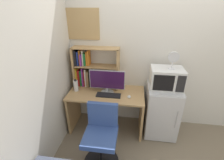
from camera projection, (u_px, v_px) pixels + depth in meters
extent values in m
cube|color=silver|center=(191.00, 56.00, 2.54)|extent=(6.40, 0.04, 2.60)
cube|color=tan|center=(106.00, 93.00, 2.65)|extent=(1.24, 0.64, 0.03)
cube|color=tan|center=(74.00, 108.00, 2.89)|extent=(0.04, 0.57, 0.70)
cube|color=tan|center=(141.00, 114.00, 2.73)|extent=(0.04, 0.57, 0.70)
cube|color=tan|center=(75.00, 67.00, 2.75)|extent=(0.03, 0.24, 0.70)
cube|color=tan|center=(118.00, 69.00, 2.66)|extent=(0.03, 0.24, 0.70)
cube|color=tan|center=(95.00, 48.00, 2.56)|extent=(0.78, 0.24, 0.01)
cube|color=tan|center=(96.00, 66.00, 2.69)|extent=(0.72, 0.24, 0.01)
cube|color=gold|center=(78.00, 76.00, 2.84)|extent=(0.02, 0.19, 0.34)
cube|color=#B21E1E|center=(80.00, 77.00, 2.85)|extent=(0.03, 0.15, 0.29)
cube|color=#197233|center=(82.00, 77.00, 2.85)|extent=(0.03, 0.15, 0.28)
cube|color=purple|center=(84.00, 76.00, 2.83)|extent=(0.02, 0.18, 0.35)
cube|color=#B21E1E|center=(85.00, 78.00, 2.84)|extent=(0.02, 0.14, 0.28)
cube|color=silver|center=(87.00, 77.00, 2.82)|extent=(0.02, 0.18, 0.33)
cube|color=brown|center=(89.00, 78.00, 2.82)|extent=(0.04, 0.20, 0.30)
cube|color=black|center=(91.00, 77.00, 2.81)|extent=(0.03, 0.16, 0.33)
cube|color=black|center=(76.00, 57.00, 2.69)|extent=(0.04, 0.19, 0.26)
cube|color=navy|center=(79.00, 58.00, 2.69)|extent=(0.03, 0.18, 0.24)
cube|color=orange|center=(81.00, 57.00, 2.69)|extent=(0.03, 0.15, 0.26)
cube|color=purple|center=(82.00, 59.00, 2.69)|extent=(0.02, 0.20, 0.19)
cube|color=silver|center=(84.00, 57.00, 2.68)|extent=(0.02, 0.16, 0.26)
cube|color=#197233|center=(85.00, 59.00, 2.69)|extent=(0.03, 0.15, 0.21)
cube|color=orange|center=(87.00, 58.00, 2.68)|extent=(0.02, 0.14, 0.23)
cube|color=orange|center=(89.00, 57.00, 2.68)|extent=(0.03, 0.13, 0.26)
cylinder|color=#B7B7BC|center=(107.00, 92.00, 2.64)|extent=(0.21, 0.21, 0.02)
cylinder|color=#B7B7BC|center=(107.00, 90.00, 2.62)|extent=(0.04, 0.04, 0.07)
cube|color=#B7B7BC|center=(107.00, 80.00, 2.55)|extent=(0.57, 0.01, 0.32)
cube|color=#33143D|center=(107.00, 80.00, 2.54)|extent=(0.55, 0.02, 0.29)
cube|color=black|center=(108.00, 95.00, 2.55)|extent=(0.39, 0.14, 0.02)
ellipsoid|color=silver|center=(129.00, 97.00, 2.49)|extent=(0.05, 0.08, 0.03)
cylinder|color=silver|center=(76.00, 86.00, 2.67)|extent=(0.08, 0.08, 0.18)
cylinder|color=black|center=(75.00, 80.00, 2.62)|extent=(0.04, 0.04, 0.02)
cube|color=silver|center=(161.00, 110.00, 2.67)|extent=(0.51, 0.51, 0.87)
cube|color=silver|center=(163.00, 121.00, 2.44)|extent=(0.49, 0.01, 0.84)
cylinder|color=#B2B2B7|center=(176.00, 120.00, 2.39)|extent=(0.01, 0.01, 0.31)
cube|color=silver|center=(166.00, 78.00, 2.42)|extent=(0.48, 0.35, 0.32)
cube|color=black|center=(164.00, 83.00, 2.26)|extent=(0.29, 0.01, 0.24)
cube|color=black|center=(181.00, 84.00, 2.23)|extent=(0.11, 0.01, 0.26)
cylinder|color=silver|center=(172.00, 68.00, 2.34)|extent=(0.11, 0.11, 0.01)
cylinder|color=silver|center=(172.00, 65.00, 2.32)|extent=(0.02, 0.02, 0.09)
cylinder|color=silver|center=(174.00, 57.00, 2.26)|extent=(0.15, 0.03, 0.15)
cylinder|color=black|center=(101.00, 150.00, 2.17)|extent=(0.04, 0.04, 0.45)
cube|color=#334C8C|center=(100.00, 137.00, 2.06)|extent=(0.43, 0.43, 0.07)
cube|color=#334C8C|center=(103.00, 114.00, 2.15)|extent=(0.41, 0.06, 0.36)
cube|color=tan|center=(81.00, 24.00, 2.53)|extent=(0.60, 0.02, 0.48)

